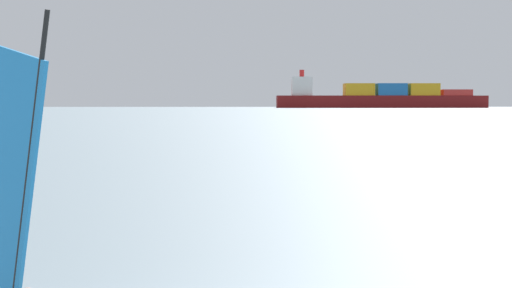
{
  "coord_description": "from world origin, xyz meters",
  "views": [
    {
      "loc": [
        2.48,
        -12.42,
        3.43
      ],
      "look_at": [
        0.6,
        11.52,
        2.34
      ],
      "focal_mm": 61.96,
      "sensor_mm": 36.0,
      "label": 1
    }
  ],
  "objects": [
    {
      "name": "cargo_ship",
      "position": [
        50.07,
        749.02,
        8.99
      ],
      "size": [
        179.98,
        40.58,
        32.44
      ],
      "rotation": [
        0.0,
        0.0,
        0.09
      ],
      "color": "maroon",
      "rests_on": "ground_plane"
    }
  ]
}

